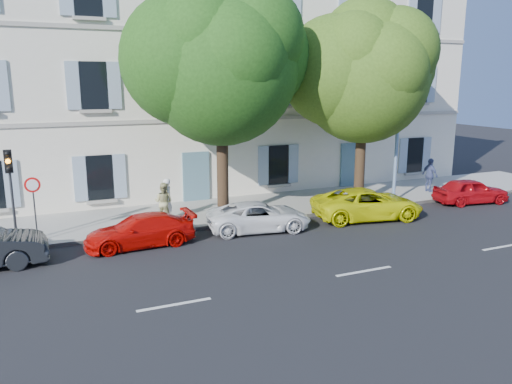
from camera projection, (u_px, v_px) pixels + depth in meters
name	position (u px, v px, depth m)	size (l,w,h in m)	color
ground	(302.00, 236.00, 19.06)	(90.00, 90.00, 0.00)	black
sidewalk	(256.00, 207.00, 23.04)	(36.00, 4.50, 0.15)	#A09E96
kerb	(276.00, 219.00, 21.09)	(36.00, 0.16, 0.16)	#9E998E
building	(214.00, 77.00, 26.91)	(28.00, 7.00, 12.00)	silver
car_red_coupe	(140.00, 231.00, 17.77)	(1.58, 3.90, 1.13)	#C50A05
car_white_coupe	(259.00, 216.00, 19.64)	(1.89, 4.09, 1.14)	white
car_yellow_supercar	(367.00, 204.00, 21.31)	(2.18, 4.73, 1.31)	#D7DA09
car_red_hatchback	(471.00, 191.00, 24.03)	(1.45, 3.60, 1.23)	#AF0A11
tree_left	(221.00, 69.00, 19.73)	(6.12, 6.12, 9.48)	#3A2819
tree_right	(364.00, 79.00, 22.40)	(5.80, 5.80, 8.93)	#3A2819
traffic_light	(10.00, 177.00, 17.04)	(0.27, 0.38, 3.36)	#383A3D
road_sign	(33.00, 195.00, 17.56)	(0.54, 0.09, 2.34)	#383A3D
street_lamp	(401.00, 108.00, 22.93)	(0.37, 1.67, 7.79)	#7293BF
pedestrian_a	(166.00, 199.00, 20.65)	(0.63, 0.41, 1.72)	silver
pedestrian_b	(164.00, 202.00, 20.34)	(0.79, 0.61, 1.62)	tan
pedestrian_c	(430.00, 175.00, 25.86)	(1.02, 0.43, 1.74)	#485484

